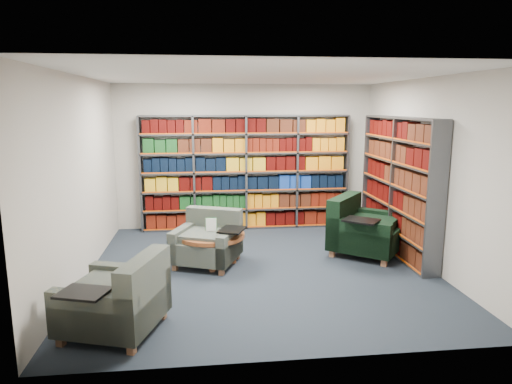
{
  "coord_description": "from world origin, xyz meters",
  "views": [
    {
      "loc": [
        -0.81,
        -6.42,
        2.4
      ],
      "look_at": [
        0.0,
        0.6,
        1.05
      ],
      "focal_mm": 32.0,
      "sensor_mm": 36.0,
      "label": 1
    }
  ],
  "objects": [
    {
      "name": "bookshelf_right",
      "position": [
        2.34,
        0.6,
        1.1
      ],
      "size": [
        0.28,
        2.5,
        2.2
      ],
      "color": "#47494F",
      "rests_on": "ground"
    },
    {
      "name": "chair_teal_front",
      "position": [
        -1.71,
        -1.75,
        0.34
      ],
      "size": [
        1.18,
        1.24,
        0.85
      ],
      "color": "black",
      "rests_on": "ground"
    },
    {
      "name": "bookshelf_back",
      "position": [
        0.0,
        2.34,
        1.1
      ],
      "size": [
        4.0,
        0.28,
        2.2
      ],
      "color": "#47494F",
      "rests_on": "ground"
    },
    {
      "name": "chair_teal_left",
      "position": [
        -0.76,
        0.36,
        0.33
      ],
      "size": [
        1.19,
        1.16,
        0.81
      ],
      "color": "black",
      "rests_on": "ground"
    },
    {
      "name": "room_shell",
      "position": [
        0.0,
        0.0,
        1.4
      ],
      "size": [
        5.02,
        5.02,
        2.82
      ],
      "color": "black",
      "rests_on": "ground"
    },
    {
      "name": "coffee_table",
      "position": [
        -0.72,
        0.29,
        0.38
      ],
      "size": [
        1.02,
        1.02,
        0.72
      ],
      "color": "brown",
      "rests_on": "ground"
    },
    {
      "name": "chair_green_right",
      "position": [
        1.72,
        0.54,
        0.37
      ],
      "size": [
        1.43,
        1.44,
        0.93
      ],
      "color": "black",
      "rests_on": "ground"
    }
  ]
}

